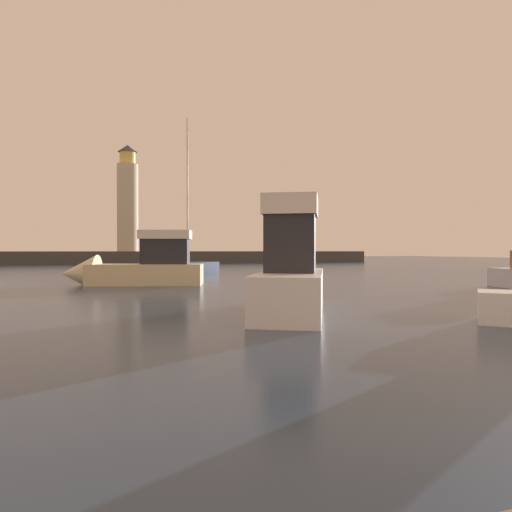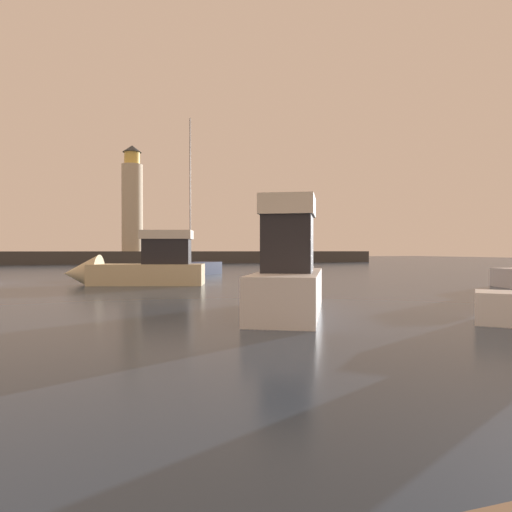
# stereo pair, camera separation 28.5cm
# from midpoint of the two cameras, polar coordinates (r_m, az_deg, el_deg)

# --- Properties ---
(ground_plane) EXTENTS (220.00, 220.00, 0.00)m
(ground_plane) POSITION_cam_midpoint_polar(r_m,az_deg,el_deg) (38.94, -9.95, -2.40)
(ground_plane) COLOR #2D3D51
(breakwater) EXTENTS (80.12, 5.06, 1.97)m
(breakwater) POSITION_cam_midpoint_polar(r_m,az_deg,el_deg) (75.23, -13.90, -0.18)
(breakwater) COLOR #423F3D
(breakwater) RESTS_ON ground_plane
(lighthouse) EXTENTS (3.29, 3.29, 16.88)m
(lighthouse) POSITION_cam_midpoint_polar(r_m,az_deg,el_deg) (75.53, -15.14, 6.64)
(lighthouse) COLOR beige
(lighthouse) RESTS_ON breakwater
(motorboat_4) EXTENTS (8.75, 4.68, 3.77)m
(motorboat_4) POSITION_cam_midpoint_polar(r_m,az_deg,el_deg) (28.60, -14.82, -1.47)
(motorboat_4) COLOR beige
(motorboat_4) RESTS_ON ground_plane
(motorboat_5) EXTENTS (5.46, 8.04, 4.05)m
(motorboat_5) POSITION_cam_midpoint_polar(r_m,az_deg,el_deg) (15.89, 4.92, -2.62)
(motorboat_5) COLOR white
(motorboat_5) RESTS_ON ground_plane
(sailboat_moored) EXTENTS (7.45, 7.24, 13.38)m
(sailboat_moored) POSITION_cam_midpoint_polar(r_m,az_deg,el_deg) (38.62, -8.74, -1.53)
(sailboat_moored) COLOR #1E284C
(sailboat_moored) RESTS_ON ground_plane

